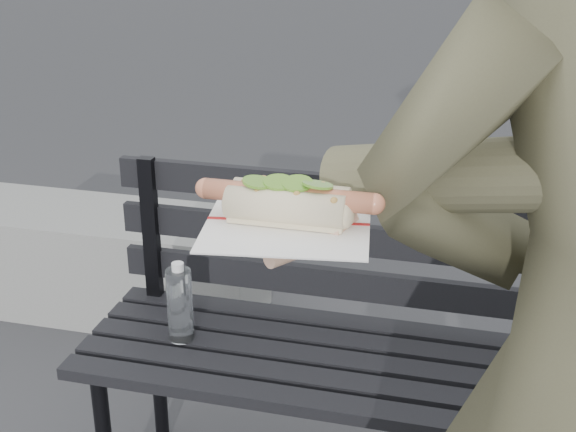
# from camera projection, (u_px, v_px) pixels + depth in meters

# --- Properties ---
(park_bench) EXTENTS (1.50, 0.44, 0.88)m
(park_bench) POSITION_uv_depth(u_px,v_px,m) (384.00, 332.00, 1.96)
(park_bench) COLOR black
(park_bench) RESTS_ON ground
(concrete_block) EXTENTS (1.20, 0.40, 0.40)m
(concrete_block) POSITION_uv_depth(u_px,v_px,m) (106.00, 261.00, 3.06)
(concrete_block) COLOR slate
(concrete_block) RESTS_ON ground
(held_hotdog) EXTENTS (0.63, 0.31, 0.20)m
(held_hotdog) POSITION_uv_depth(u_px,v_px,m) (466.00, 186.00, 0.93)
(held_hotdog) COLOR #4A4731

